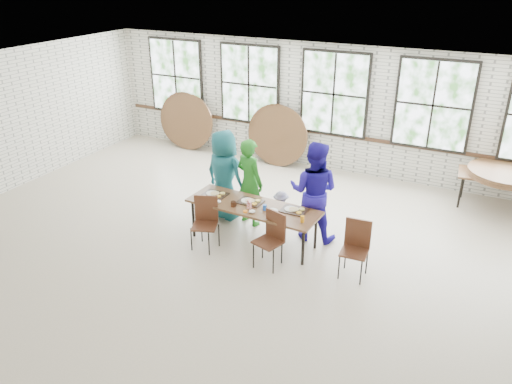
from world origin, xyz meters
TOP-DOWN VIEW (x-y plane):
  - room at (0.00, 4.44)m, footprint 12.00×12.00m
  - dining_table at (-0.09, 0.47)m, footprint 2.44×0.92m
  - chair_near_left at (-0.78, -0.02)m, footprint 0.53×0.53m
  - chair_near_right at (0.51, -0.03)m, footprint 0.52×0.51m
  - chair_spare at (1.83, 0.31)m, footprint 0.45×0.43m
  - adult_teal at (-1.05, 1.12)m, footprint 0.98×0.74m
  - adult_green at (-0.50, 1.12)m, footprint 0.72×0.59m
  - toddler at (0.16, 1.12)m, footprint 0.58×0.46m
  - adult_blue at (0.79, 1.12)m, footprint 0.97×0.79m
  - storage_table at (3.86, 3.91)m, footprint 1.86×0.90m
  - tabletop_clutter at (-0.03, 0.45)m, footprint 2.08×0.60m
  - round_tops_stacked at (3.86, 3.91)m, footprint 1.50×1.50m
  - round_tops_leaning at (-2.68, 4.23)m, footprint 4.38×0.37m

SIDE VIEW (x-z plane):
  - toddler at x=0.16m, z-range 0.00..0.79m
  - chair_near_left at x=-0.78m, z-range 0.08..1.03m
  - chair_near_right at x=0.51m, z-range 0.08..1.03m
  - chair_spare at x=1.83m, z-range 0.08..1.03m
  - storage_table at x=3.86m, z-range 0.32..1.06m
  - dining_table at x=-0.09m, z-range 0.32..1.06m
  - round_tops_leaning at x=-2.68m, z-range -0.01..1.48m
  - tabletop_clutter at x=-0.03m, z-range 0.71..0.82m
  - round_tops_stacked at x=3.86m, z-range 0.74..0.87m
  - adult_green at x=-0.50m, z-range 0.00..1.71m
  - adult_teal at x=-1.05m, z-range 0.00..1.80m
  - adult_blue at x=0.79m, z-range 0.00..1.86m
  - room at x=0.00m, z-range -4.17..7.83m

